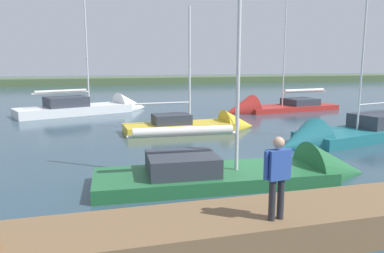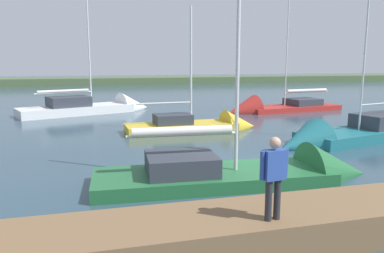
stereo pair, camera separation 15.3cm
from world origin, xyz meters
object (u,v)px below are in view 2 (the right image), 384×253
Objects in this scene: sailboat_outer_mooring at (100,109)px; person_on_dock at (274,173)px; sailboat_far_right at (343,138)px; sailboat_near_dock at (263,177)px; sailboat_far_left at (206,127)px; sailboat_inner_slip at (269,110)px.

person_on_dock is at bearing -103.12° from sailboat_outer_mooring.
sailboat_far_right reaches higher than sailboat_near_dock.
sailboat_outer_mooring is 7.01× the size of person_on_dock.
sailboat_far_right is (-5.61, 4.81, 0.03)m from sailboat_far_left.
sailboat_inner_slip is 7.33× the size of person_on_dock.
sailboat_far_right is at bearing 73.96° from sailboat_inner_slip.
sailboat_far_right is 6.02× the size of person_on_dock.
sailboat_inner_slip is at bearing 66.46° from sailboat_near_dock.
sailboat_far_left is 14.29m from person_on_dock.
sailboat_inner_slip is 13.38m from sailboat_outer_mooring.
sailboat_near_dock reaches higher than sailboat_far_left.
sailboat_inner_slip is at bearing -111.64° from sailboat_far_right.
sailboat_near_dock is (8.00, 15.94, -0.01)m from sailboat_inner_slip.
person_on_dock is at bearing 56.01° from sailboat_inner_slip.
sailboat_far_left is 9.78m from sailboat_inner_slip.
sailboat_far_left is at bearing -54.27° from sailboat_far_right.
sailboat_inner_slip is at bearing 145.82° from person_on_dock.
sailboat_far_left is 11.29m from sailboat_outer_mooring.
sailboat_near_dock reaches higher than person_on_dock.
sailboat_far_left is 0.63× the size of sailboat_inner_slip.
sailboat_far_left is 7.39m from sailboat_far_right.
sailboat_inner_slip reaches higher than person_on_dock.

